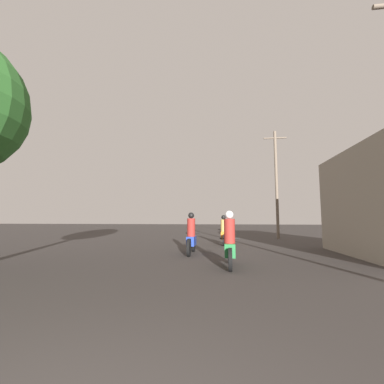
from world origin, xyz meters
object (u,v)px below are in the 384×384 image
motorcycle_green (230,244)px  motorcycle_blue (191,237)px  motorcycle_orange (224,233)px  utility_pole_far (276,182)px

motorcycle_green → motorcycle_blue: bearing=122.6°
motorcycle_green → motorcycle_blue: 2.97m
motorcycle_green → motorcycle_orange: (-0.21, 6.37, -0.01)m
motorcycle_blue → motorcycle_orange: (1.26, 3.79, -0.01)m
motorcycle_blue → utility_pole_far: utility_pole_far is taller
motorcycle_blue → motorcycle_orange: 4.00m
utility_pole_far → motorcycle_green: bearing=-107.9°
motorcycle_green → motorcycle_orange: 6.37m
utility_pole_far → motorcycle_orange: bearing=-129.2°
motorcycle_orange → utility_pole_far: 6.80m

